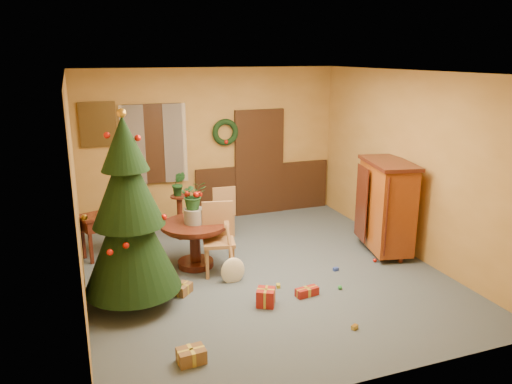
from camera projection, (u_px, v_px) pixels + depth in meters
name	position (u px, v px, depth m)	size (l,w,h in m)	color
room_envelope	(223.00, 162.00, 9.64)	(5.50, 5.50, 5.50)	#374150
dining_table	(195.00, 236.00, 7.51)	(1.01, 1.01, 0.70)	black
urn	(194.00, 216.00, 7.42)	(0.30, 0.30, 0.22)	slate
centerpiece_plant	(193.00, 195.00, 7.34)	(0.38, 0.33, 0.43)	#1E4C23
chair_near	(218.00, 235.00, 7.33)	(0.54, 0.54, 1.05)	#8E5F38
chair_far	(223.00, 209.00, 8.77)	(0.42, 0.42, 0.93)	#8E5F38
guitar	(233.00, 255.00, 7.01)	(0.35, 0.16, 0.82)	#F0EAC8
plant_stand	(180.00, 212.00, 8.61)	(0.31, 0.31, 0.79)	black
stand_plant	(179.00, 184.00, 8.48)	(0.23, 0.19, 0.43)	#19471E
christmas_tree	(129.00, 216.00, 6.17)	(1.22, 1.22, 2.53)	#382111
writing_desk	(107.00, 223.00, 7.90)	(0.90, 0.67, 0.72)	black
sideboard	(386.00, 204.00, 7.99)	(0.86, 1.29, 1.51)	#501809
gift_a	(191.00, 356.00, 5.24)	(0.30, 0.23, 0.16)	brown
gift_b	(266.00, 297.00, 6.42)	(0.30, 0.30, 0.23)	maroon
gift_c	(183.00, 289.00, 6.74)	(0.30, 0.30, 0.14)	brown
gift_d	(307.00, 292.00, 6.69)	(0.33, 0.17, 0.11)	maroon
toy_a	(336.00, 269.00, 7.47)	(0.08, 0.05, 0.05)	#243C9F
toy_b	(340.00, 287.00, 6.87)	(0.06, 0.06, 0.06)	green
toy_c	(278.00, 286.00, 6.93)	(0.08, 0.05, 0.05)	gold
toy_d	(375.00, 260.00, 7.77)	(0.06, 0.06, 0.06)	red
toy_e	(355.00, 327.00, 5.88)	(0.08, 0.05, 0.05)	gold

